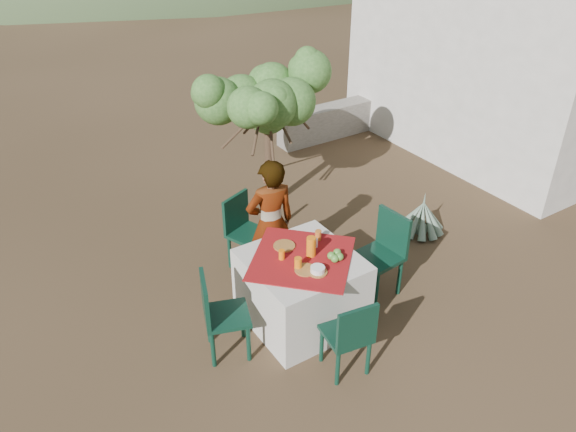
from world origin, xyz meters
The scene contains 22 objects.
ground centered at (0.00, 0.00, 0.00)m, with size 160.00×160.00×0.00m, color #352718.
table centered at (0.28, -0.19, 0.38)m, with size 1.30×1.30×0.76m.
chair_far centered at (0.26, 0.96, 0.48)m, with size 0.52×0.52×0.87m.
chair_near centered at (0.23, -1.02, 0.46)m, with size 0.44×0.44×0.83m.
chair_left centered at (-0.62, -0.17, 0.49)m, with size 0.52×0.52×0.88m.
chair_right centered at (1.27, -0.26, 0.52)m, with size 0.47×0.47×0.93m.
person centered at (0.35, 0.52, 0.74)m, with size 0.54×0.36×1.48m, color #8C6651.
shrub_tree centered at (1.24, 1.99, 1.42)m, with size 1.53×1.50×1.80m.
agave centered at (2.46, 0.35, 0.21)m, with size 0.58×0.59×0.62m.
guesthouse centered at (5.60, 1.80, 1.50)m, with size 3.20×4.20×3.00m, color white.
stone_wall centered at (3.60, 3.40, 0.28)m, with size 2.60×0.35×0.55m, color gray.
plate_far centered at (0.24, 0.07, 0.77)m, with size 0.22×0.22×0.01m, color brown.
plate_near centered at (0.19, -0.37, 0.77)m, with size 0.21×0.21×0.01m, color brown.
glass_far centered at (0.11, -0.10, 0.81)m, with size 0.06×0.06×0.10m, color orange.
glass_near centered at (0.15, -0.30, 0.82)m, with size 0.07×0.07×0.11m, color orange.
juice_pitcher centered at (0.37, -0.20, 0.86)m, with size 0.09×0.09×0.20m, color orange.
bowl_plate centered at (0.27, -0.46, 0.77)m, with size 0.18×0.18×0.01m, color brown.
white_bowl centered at (0.27, -0.46, 0.80)m, with size 0.14×0.14×0.05m, color white.
jar_left centered at (0.59, -0.01, 0.81)m, with size 0.06×0.06×0.10m, color orange.
jar_right centered at (0.58, -0.01, 0.81)m, with size 0.06×0.06×0.10m, color orange.
napkin_holder centered at (0.46, -0.11, 0.81)m, with size 0.08×0.04×0.10m, color white.
fruit_cluster centered at (0.53, -0.38, 0.80)m, with size 0.16×0.14×0.08m.
Camera 1 is at (-2.18, -3.78, 3.92)m, focal length 35.00 mm.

